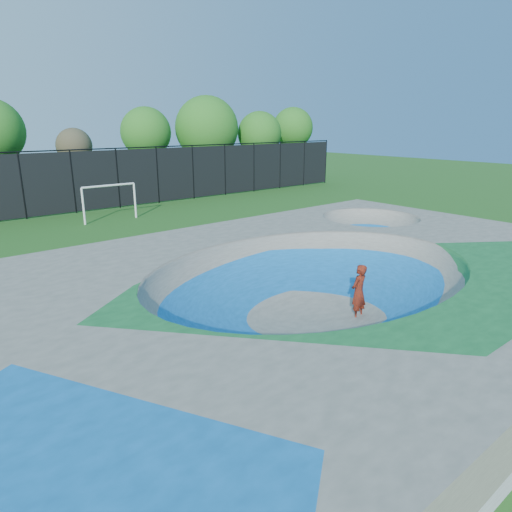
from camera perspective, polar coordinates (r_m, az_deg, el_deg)
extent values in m
plane|color=#1E5317|center=(14.41, 7.12, -6.94)|extent=(120.00, 120.00, 0.00)
cube|color=gray|center=(14.13, 7.22, -4.14)|extent=(22.00, 14.00, 1.50)
imported|color=red|center=(13.86, 12.70, -4.41)|extent=(0.67, 0.49, 1.69)
cube|color=black|center=(14.17, 12.49, -7.52)|extent=(0.81, 0.39, 0.05)
cylinder|color=white|center=(27.93, -20.77, 5.81)|extent=(0.12, 0.12, 2.11)
cylinder|color=white|center=(29.10, -14.89, 6.71)|extent=(0.12, 0.12, 2.11)
cylinder|color=white|center=(28.33, -17.96, 8.38)|extent=(3.17, 0.12, 0.12)
cylinder|color=black|center=(30.91, -27.19, 7.77)|extent=(0.09, 0.09, 4.00)
cylinder|color=black|center=(31.70, -21.90, 8.57)|extent=(0.09, 0.09, 4.00)
cylinder|color=black|center=(32.75, -16.89, 9.25)|extent=(0.09, 0.09, 4.00)
cylinder|color=black|center=(34.03, -12.21, 9.83)|extent=(0.09, 0.09, 4.00)
cylinder|color=black|center=(35.52, -7.87, 10.30)|extent=(0.09, 0.09, 4.00)
cylinder|color=black|center=(37.20, -3.90, 10.68)|extent=(0.09, 0.09, 4.00)
cylinder|color=black|center=(39.03, -0.27, 10.98)|extent=(0.09, 0.09, 4.00)
cylinder|color=black|center=(41.00, 3.02, 11.22)|extent=(0.09, 0.09, 4.00)
cylinder|color=black|center=(43.09, 6.01, 11.41)|extent=(0.09, 0.09, 4.00)
cylinder|color=black|center=(45.28, 8.72, 11.55)|extent=(0.09, 0.09, 4.00)
cube|color=black|center=(31.70, -21.90, 8.57)|extent=(48.00, 0.03, 3.80)
cylinder|color=black|center=(31.53, -22.29, 12.16)|extent=(48.00, 0.08, 0.08)
cylinder|color=#413420|center=(37.64, -21.37, 8.83)|extent=(0.44, 0.44, 2.89)
sphere|color=brown|center=(37.44, -21.78, 12.69)|extent=(2.60, 2.60, 2.60)
cylinder|color=#413420|center=(40.27, -13.30, 10.24)|extent=(0.44, 0.44, 3.32)
sphere|color=#246C1C|center=(40.08, -13.61, 14.80)|extent=(4.12, 4.12, 4.12)
cylinder|color=#413420|center=(42.77, -6.01, 10.73)|extent=(0.44, 0.44, 3.04)
sphere|color=#246C1C|center=(42.57, -6.16, 15.60)|extent=(5.65, 5.65, 5.65)
cylinder|color=#413420|center=(44.84, 0.42, 11.09)|extent=(0.44, 0.44, 3.07)
sphere|color=#246C1C|center=(44.66, 0.43, 15.04)|extent=(4.14, 4.14, 4.14)
cylinder|color=#413420|center=(49.06, 4.54, 11.80)|extent=(0.44, 0.44, 3.59)
sphere|color=#246C1C|center=(48.91, 4.63, 15.69)|extent=(4.11, 4.11, 4.11)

